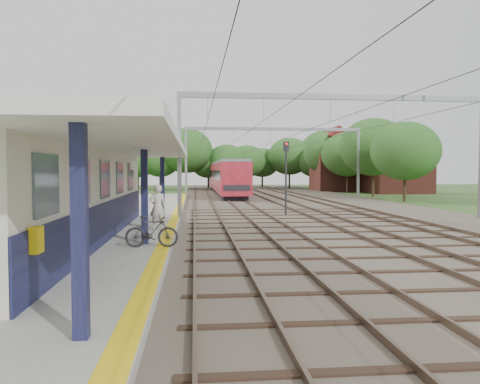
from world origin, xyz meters
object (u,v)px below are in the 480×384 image
bicycle (152,232)px  train (224,176)px  signal_post (286,169)px  person (158,207)px

bicycle → train: bearing=-4.0°
train → signal_post: signal_post is taller
bicycle → signal_post: signal_post is taller
train → signal_post: 30.63m
bicycle → train: (5.10, 43.33, 1.23)m
bicycle → signal_post: (6.95, 12.77, 2.08)m
train → bicycle: bearing=-96.7°
person → bicycle: size_ratio=1.11×
person → train: 39.21m
person → signal_post: signal_post is taller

